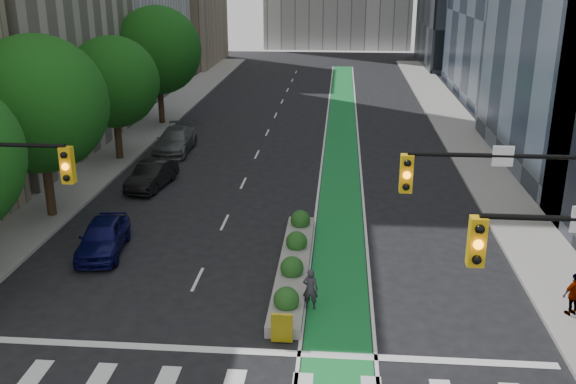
% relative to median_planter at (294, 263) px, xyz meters
% --- Properties ---
extents(ground, '(160.00, 160.00, 0.00)m').
position_rel_median_planter_xyz_m(ground, '(-1.20, -7.04, -0.37)').
color(ground, black).
rests_on(ground, ground).
extents(sidewalk_left, '(3.60, 90.00, 0.15)m').
position_rel_median_planter_xyz_m(sidewalk_left, '(-13.00, 17.96, -0.30)').
color(sidewalk_left, gray).
rests_on(sidewalk_left, ground).
extents(sidewalk_right, '(3.60, 90.00, 0.15)m').
position_rel_median_planter_xyz_m(sidewalk_right, '(10.60, 17.96, -0.30)').
color(sidewalk_right, gray).
rests_on(sidewalk_right, ground).
extents(bike_lane_paint, '(2.20, 70.00, 0.01)m').
position_rel_median_planter_xyz_m(bike_lane_paint, '(1.80, 22.96, -0.37)').
color(bike_lane_paint, '#177E35').
rests_on(bike_lane_paint, ground).
extents(tree_mid, '(6.40, 6.40, 8.78)m').
position_rel_median_planter_xyz_m(tree_mid, '(-12.20, 4.96, 5.20)').
color(tree_mid, black).
rests_on(tree_mid, ground).
extents(tree_midfar, '(5.60, 5.60, 7.76)m').
position_rel_median_planter_xyz_m(tree_midfar, '(-12.20, 14.96, 4.57)').
color(tree_midfar, black).
rests_on(tree_midfar, ground).
extents(tree_far, '(6.60, 6.60, 9.00)m').
position_rel_median_planter_xyz_m(tree_far, '(-12.20, 24.96, 5.32)').
color(tree_far, black).
rests_on(tree_far, ground).
extents(signal_right, '(5.82, 0.51, 7.20)m').
position_rel_median_planter_xyz_m(signal_right, '(7.47, -6.57, 4.43)').
color(signal_right, black).
rests_on(signal_right, ground).
extents(median_planter, '(1.20, 10.26, 1.10)m').
position_rel_median_planter_xyz_m(median_planter, '(0.00, 0.00, 0.00)').
color(median_planter, gray).
rests_on(median_planter, ground).
extents(cyclist, '(0.60, 0.43, 1.53)m').
position_rel_median_planter_xyz_m(cyclist, '(0.80, -2.92, 0.39)').
color(cyclist, '#342F38').
rests_on(cyclist, ground).
extents(parked_car_left_near, '(2.29, 4.52, 1.48)m').
position_rel_median_planter_xyz_m(parked_car_left_near, '(-8.20, 1.11, 0.37)').
color(parked_car_left_near, '#0B0C44').
rests_on(parked_car_left_near, ground).
extents(parked_car_left_mid, '(2.05, 4.47, 1.42)m').
position_rel_median_planter_xyz_m(parked_car_left_mid, '(-8.61, 9.81, 0.34)').
color(parked_car_left_mid, black).
rests_on(parked_car_left_mid, ground).
extents(parked_car_left_far, '(2.30, 5.38, 1.55)m').
position_rel_median_planter_xyz_m(parked_car_left_far, '(-9.16, 17.21, 0.40)').
color(parked_car_left_far, '#4F5253').
rests_on(parked_car_left_far, ground).
extents(pedestrian_far, '(0.98, 0.70, 1.55)m').
position_rel_median_planter_xyz_m(pedestrian_far, '(9.84, -2.85, 0.55)').
color(pedestrian_far, gray).
rests_on(pedestrian_far, sidewalk_right).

